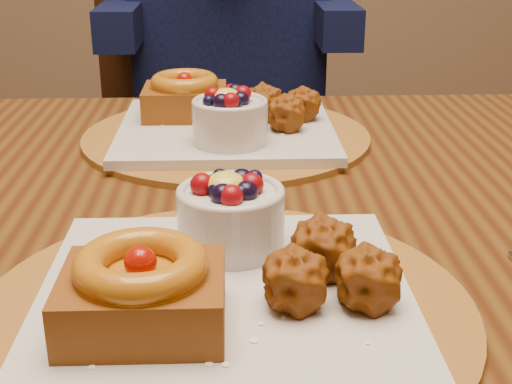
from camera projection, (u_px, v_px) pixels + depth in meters
The scene contains 4 objects.
dining_table at pixel (227, 268), 0.77m from camera, with size 1.60×0.90×0.76m.
place_setting_near at pixel (221, 282), 0.54m from camera, with size 0.38×0.38×0.09m.
place_setting_far at pixel (224, 122), 0.94m from camera, with size 0.38×0.38×0.09m.
chair_far at pixel (181, 144), 1.64m from camera, with size 0.56×0.56×0.96m.
Camera 1 is at (-0.01, -0.81, 1.04)m, focal length 50.00 mm.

